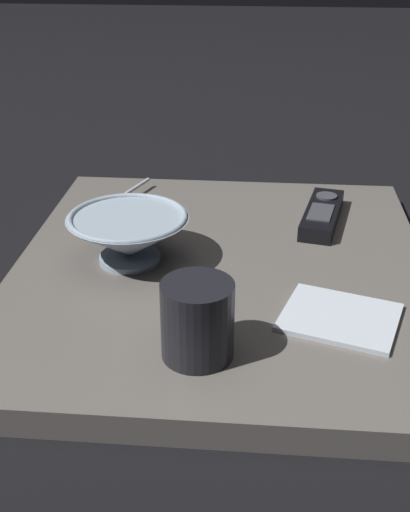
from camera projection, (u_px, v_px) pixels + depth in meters
name	position (u px, v px, depth m)	size (l,w,h in m)	color
ground_plane	(221.00, 287.00, 0.91)	(6.00, 6.00, 0.00)	black
table	(221.00, 276.00, 0.90)	(0.55, 0.62, 0.03)	#5B5651
cereal_bowl	(129.00, 234.00, 0.89)	(0.16, 0.16, 0.07)	#8C9EAD
coffee_mug	(197.00, 320.00, 0.69)	(0.08, 0.08, 0.09)	black
teaspoon	(108.00, 205.00, 1.03)	(0.06, 0.14, 0.03)	silver
tv_remote_near	(322.00, 214.00, 1.01)	(0.08, 0.17, 0.03)	black
folded_napkin	(340.00, 317.00, 0.77)	(0.15, 0.14, 0.01)	#B2BCC6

